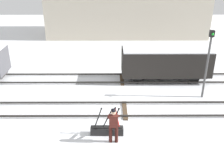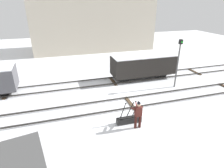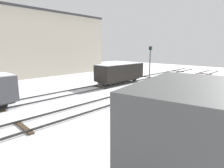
{
  "view_description": "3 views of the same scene",
  "coord_description": "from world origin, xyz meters",
  "px_view_note": "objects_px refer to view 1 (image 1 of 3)",
  "views": [
    {
      "loc": [
        -0.76,
        -12.25,
        7.18
      ],
      "look_at": [
        -0.69,
        0.12,
        1.54
      ],
      "focal_mm": 41.92,
      "sensor_mm": 36.0,
      "label": 1
    },
    {
      "loc": [
        -4.63,
        -10.88,
        6.71
      ],
      "look_at": [
        -0.72,
        2.12,
        0.73
      ],
      "focal_mm": 30.22,
      "sensor_mm": 36.0,
      "label": 2
    },
    {
      "loc": [
        -11.62,
        -8.73,
        3.8
      ],
      "look_at": [
        -1.55,
        1.1,
        1.01
      ],
      "focal_mm": 28.78,
      "sensor_mm": 36.0,
      "label": 3
    }
  ],
  "objects_px": {
    "rail_worker": "(114,123)",
    "freight_car_near_switch": "(165,62)",
    "switch_lever_frame": "(107,129)",
    "signal_post": "(208,58)"
  },
  "relations": [
    {
      "from": "rail_worker",
      "to": "signal_post",
      "type": "height_order",
      "value": "signal_post"
    },
    {
      "from": "rail_worker",
      "to": "switch_lever_frame",
      "type": "bearing_deg",
      "value": 117.38
    },
    {
      "from": "switch_lever_frame",
      "to": "freight_car_near_switch",
      "type": "distance_m",
      "value": 7.46
    },
    {
      "from": "freight_car_near_switch",
      "to": "rail_worker",
      "type": "bearing_deg",
      "value": -117.13
    },
    {
      "from": "freight_car_near_switch",
      "to": "switch_lever_frame",
      "type": "bearing_deg",
      "value": -121.14
    },
    {
      "from": "rail_worker",
      "to": "freight_car_near_switch",
      "type": "distance_m",
      "value": 7.76
    },
    {
      "from": "rail_worker",
      "to": "freight_car_near_switch",
      "type": "relative_size",
      "value": 0.29
    },
    {
      "from": "signal_post",
      "to": "freight_car_near_switch",
      "type": "height_order",
      "value": "signal_post"
    },
    {
      "from": "rail_worker",
      "to": "freight_car_near_switch",
      "type": "bearing_deg",
      "value": 63.41
    },
    {
      "from": "signal_post",
      "to": "switch_lever_frame",
      "type": "bearing_deg",
      "value": -146.47
    }
  ]
}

